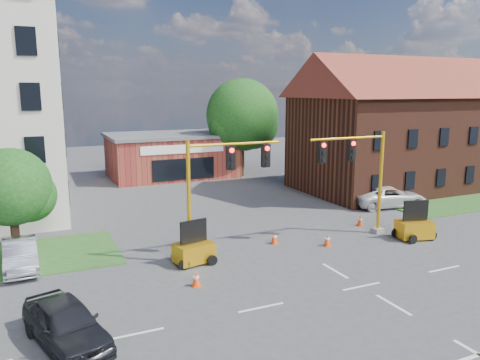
{
  "coord_description": "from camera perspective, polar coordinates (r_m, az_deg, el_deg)",
  "views": [
    {
      "loc": [
        -12.95,
        -15.53,
        8.56
      ],
      "look_at": [
        -1.42,
        10.0,
        3.17
      ],
      "focal_mm": 35.0,
      "sensor_mm": 36.0,
      "label": 1
    }
  ],
  "objects": [
    {
      "name": "cone_b",
      "position": [
        26.74,
        10.61,
        -7.22
      ],
      "size": [
        0.4,
        0.4,
        0.7
      ],
      "color": "#F7450D",
      "rests_on": "ground"
    },
    {
      "name": "brick_shop",
      "position": [
        47.75,
        -8.36,
        3.07
      ],
      "size": [
        12.4,
        8.4,
        4.3
      ],
      "color": "maroon",
      "rests_on": "ground"
    },
    {
      "name": "sedan_silver_front",
      "position": [
        25.31,
        -25.22,
        -8.26
      ],
      "size": [
        1.64,
        4.38,
        1.43
      ],
      "primitive_type": "imported",
      "rotation": [
        0.0,
        0.0,
        0.03
      ],
      "color": "#9C9DA3",
      "rests_on": "ground"
    },
    {
      "name": "cone_a",
      "position": [
        21.26,
        -5.38,
        -11.92
      ],
      "size": [
        0.4,
        0.4,
        0.7
      ],
      "color": "#F7450D",
      "rests_on": "ground"
    },
    {
      "name": "cone_c",
      "position": [
        26.74,
        4.23,
        -7.06
      ],
      "size": [
        0.4,
        0.4,
        0.7
      ],
      "color": "#F7450D",
      "rests_on": "ground"
    },
    {
      "name": "trailer_west",
      "position": [
        23.81,
        -5.65,
        -8.53
      ],
      "size": [
        2.09,
        1.59,
        2.14
      ],
      "rotation": [
        0.0,
        0.0,
        0.19
      ],
      "color": "orange",
      "rests_on": "ground"
    },
    {
      "name": "ground",
      "position": [
        21.96,
        14.61,
        -12.44
      ],
      "size": [
        120.0,
        120.0,
        0.0
      ],
      "primitive_type": "plane",
      "color": "#404143",
      "rests_on": "ground"
    },
    {
      "name": "signal_mast_west",
      "position": [
        23.64,
        -2.5,
        -0.45
      ],
      "size": [
        5.3,
        0.6,
        6.2
      ],
      "color": "gray",
      "rests_on": "ground"
    },
    {
      "name": "signal_mast_east",
      "position": [
        28.0,
        14.28,
        1.01
      ],
      "size": [
        5.3,
        0.6,
        6.2
      ],
      "color": "gray",
      "rests_on": "ground"
    },
    {
      "name": "cone_d",
      "position": [
        31.08,
        14.43,
        -4.81
      ],
      "size": [
        0.4,
        0.4,
        0.7
      ],
      "color": "#F7450D",
      "rests_on": "ground"
    },
    {
      "name": "pickup_white",
      "position": [
        36.59,
        17.64,
        -1.91
      ],
      "size": [
        5.99,
        3.53,
        1.56
      ],
      "primitive_type": "imported",
      "rotation": [
        0.0,
        0.0,
        1.4
      ],
      "color": "silver",
      "rests_on": "ground"
    },
    {
      "name": "tree_large",
      "position": [
        47.06,
        0.64,
        7.64
      ],
      "size": [
        7.54,
        7.18,
        9.75
      ],
      "color": "#341E13",
      "rests_on": "ground"
    },
    {
      "name": "grass_verge_ne",
      "position": [
        40.4,
        26.66,
        -2.47
      ],
      "size": [
        14.0,
        4.0,
        0.08
      ],
      "primitive_type": "cube",
      "color": "#234B1C",
      "rests_on": "ground"
    },
    {
      "name": "lane_markings",
      "position": [
        19.95,
        20.19,
        -15.23
      ],
      "size": [
        60.0,
        36.0,
        0.01
      ],
      "primitive_type": null,
      "color": "white",
      "rests_on": "ground"
    },
    {
      "name": "townhouse_row",
      "position": [
        44.26,
        20.27,
        6.81
      ],
      "size": [
        21.0,
        11.0,
        11.5
      ],
      "color": "#482215",
      "rests_on": "ground"
    },
    {
      "name": "sedan_dark",
      "position": [
        17.61,
        -20.48,
        -16.05
      ],
      "size": [
        3.08,
        4.97,
        1.58
      ],
      "primitive_type": "imported",
      "rotation": [
        0.0,
        0.0,
        0.28
      ],
      "color": "black",
      "rests_on": "ground"
    },
    {
      "name": "trailer_east",
      "position": [
        29.25,
        20.49,
        -5.44
      ],
      "size": [
        2.2,
        1.75,
        2.2
      ],
      "rotation": [
        0.0,
        0.0,
        -0.27
      ],
      "color": "orange",
      "rests_on": "ground"
    },
    {
      "name": "tree_nw_front",
      "position": [
        26.6,
        -25.67,
        -1.06
      ],
      "size": [
        4.19,
        4.0,
        5.72
      ],
      "color": "#341E13",
      "rests_on": "ground"
    }
  ]
}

